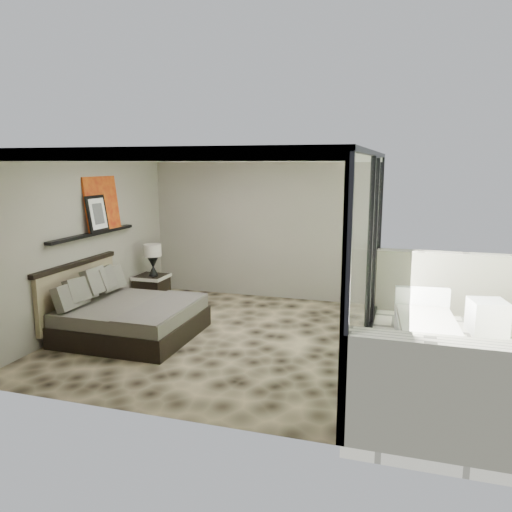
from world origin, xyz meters
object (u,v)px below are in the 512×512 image
(nightstand, at_px, (152,287))
(lounger, at_px, (426,329))
(bed, at_px, (126,316))
(ottoman, at_px, (487,317))
(table_lamp, at_px, (153,256))

(nightstand, distance_m, lounger, 5.08)
(bed, height_order, lounger, bed)
(bed, relative_size, ottoman, 3.65)
(bed, relative_size, nightstand, 3.33)
(bed, distance_m, nightstand, 1.94)
(nightstand, bearing_deg, bed, -55.53)
(bed, height_order, table_lamp, table_lamp)
(ottoman, height_order, lounger, lounger)
(bed, distance_m, ottoman, 5.65)
(bed, distance_m, lounger, 4.57)
(nightstand, distance_m, ottoman, 5.94)
(table_lamp, height_order, ottoman, table_lamp)
(nightstand, height_order, ottoman, nightstand)
(lounger, bearing_deg, ottoman, 33.43)
(bed, xyz_separation_m, table_lamp, (-0.52, 1.84, 0.59))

